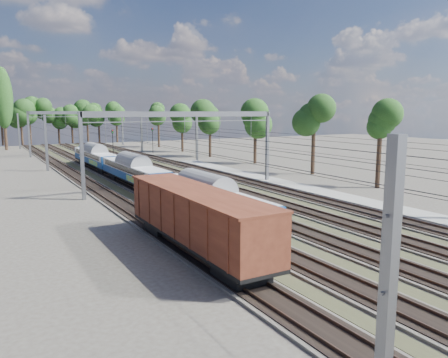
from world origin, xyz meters
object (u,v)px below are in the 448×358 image
freight_boxcar (196,216)px  worker (141,167)px  emu_train (134,168)px  signal_far (153,137)px  signal_near (113,141)px

freight_boxcar → worker: (9.47, 38.12, -1.64)m
emu_train → signal_far: signal_far is taller
worker → signal_far: bearing=-2.9°
emu_train → worker: 13.20m
emu_train → signal_near: signal_near is taller
freight_boxcar → signal_far: size_ratio=2.88×
freight_boxcar → signal_near: signal_near is taller
signal_near → worker: bearing=-80.0°
freight_boxcar → signal_far: (21.82, 65.89, 0.96)m
emu_train → freight_boxcar: bearing=-99.8°
emu_train → freight_boxcar: (-4.50, -25.98, 0.13)m
signal_near → signal_far: (11.09, 8.56, -0.12)m
freight_boxcar → emu_train: bearing=80.2°
signal_far → freight_boxcar: bearing=-116.4°
emu_train → freight_boxcar: 26.37m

